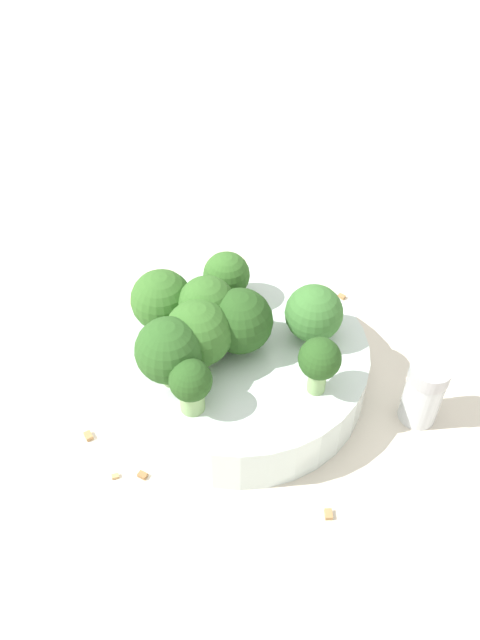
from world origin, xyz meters
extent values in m
plane|color=beige|center=(0.00, 0.00, 0.00)|extent=(3.00, 3.00, 0.00)
cylinder|color=silver|center=(0.00, 0.00, 0.02)|extent=(0.21, 0.21, 0.05)
cylinder|color=#84AD66|center=(-0.02, -0.02, 0.06)|extent=(0.02, 0.02, 0.03)
sphere|color=#386B28|center=(-0.02, -0.02, 0.08)|extent=(0.05, 0.05, 0.05)
cylinder|color=#8EB770|center=(0.05, -0.05, 0.06)|extent=(0.02, 0.02, 0.03)
sphere|color=#28511E|center=(0.05, -0.05, 0.08)|extent=(0.03, 0.03, 0.03)
cylinder|color=#8EB770|center=(0.06, 0.05, 0.06)|extent=(0.01, 0.01, 0.03)
sphere|color=#28511E|center=(0.06, 0.05, 0.08)|extent=(0.03, 0.03, 0.03)
cylinder|color=#7A9E5B|center=(-0.04, -0.06, 0.06)|extent=(0.03, 0.03, 0.02)
sphere|color=#386B28|center=(-0.04, -0.06, 0.08)|extent=(0.05, 0.05, 0.05)
cylinder|color=#7A9E5B|center=(0.01, -0.03, 0.06)|extent=(0.03, 0.03, 0.02)
sphere|color=#386B28|center=(0.01, -0.03, 0.08)|extent=(0.05, 0.05, 0.05)
cylinder|color=#7A9E5B|center=(0.03, -0.06, 0.06)|extent=(0.02, 0.02, 0.03)
sphere|color=#2D5B23|center=(0.03, -0.06, 0.08)|extent=(0.05, 0.05, 0.05)
cylinder|color=#8EB770|center=(0.00, 0.06, 0.05)|extent=(0.02, 0.02, 0.02)
sphere|color=#3D7533|center=(0.00, 0.06, 0.07)|extent=(0.05, 0.05, 0.05)
cylinder|color=#7A9E5B|center=(-0.06, 0.00, 0.06)|extent=(0.02, 0.02, 0.02)
sphere|color=#386B28|center=(-0.06, 0.00, 0.07)|extent=(0.04, 0.04, 0.04)
cylinder|color=#84AD66|center=(0.00, 0.00, 0.06)|extent=(0.02, 0.02, 0.02)
sphere|color=#28511E|center=(0.00, 0.00, 0.07)|extent=(0.05, 0.05, 0.05)
cylinder|color=silver|center=(0.07, 0.14, 0.02)|extent=(0.03, 0.03, 0.05)
cylinder|color=#B7B7BC|center=(0.07, 0.14, 0.05)|extent=(0.03, 0.03, 0.01)
cube|color=tan|center=(0.07, -0.11, 0.00)|extent=(0.00, 0.01, 0.01)
cube|color=#AD7F4C|center=(0.03, -0.13, 0.00)|extent=(0.01, 0.01, 0.01)
cube|color=#AD7F4C|center=(-0.09, 0.12, 0.00)|extent=(0.01, 0.01, 0.01)
cube|color=olive|center=(0.08, -0.09, 0.00)|extent=(0.01, 0.01, 0.01)
cube|color=#AD7F4C|center=(0.14, 0.04, 0.00)|extent=(0.01, 0.01, 0.01)
camera|label=1|loc=(0.34, -0.07, 0.42)|focal=35.00mm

